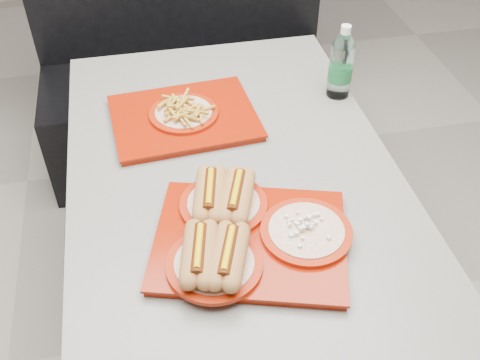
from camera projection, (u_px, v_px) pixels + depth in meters
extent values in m
plane|color=#9C968C|center=(235.00, 324.00, 2.05)|extent=(6.00, 6.00, 0.00)
cylinder|color=black|center=(235.00, 320.00, 2.03)|extent=(0.52, 0.52, 0.05)
cylinder|color=black|center=(234.00, 257.00, 1.80)|extent=(0.11, 0.11, 0.66)
cube|color=black|center=(234.00, 182.00, 1.58)|extent=(0.92, 1.42, 0.01)
cube|color=slate|center=(234.00, 176.00, 1.56)|extent=(0.90, 1.40, 0.04)
cube|color=black|center=(192.00, 114.00, 2.64)|extent=(1.30, 0.55, 0.45)
cube|color=maroon|center=(250.00, 242.00, 1.34)|extent=(0.52, 0.46, 0.02)
cube|color=maroon|center=(250.00, 238.00, 1.33)|extent=(0.53, 0.47, 0.01)
cylinder|color=#901A04|center=(214.00, 264.00, 1.26)|extent=(0.22, 0.22, 0.01)
cylinder|color=beige|center=(214.00, 262.00, 1.26)|extent=(0.18, 0.18, 0.00)
cylinder|color=#901A04|center=(224.00, 205.00, 1.40)|extent=(0.22, 0.22, 0.01)
cylinder|color=beige|center=(223.00, 203.00, 1.40)|extent=(0.18, 0.18, 0.00)
cylinder|color=#901A04|center=(306.00, 232.00, 1.33)|extent=(0.22, 0.22, 0.01)
cylinder|color=beige|center=(306.00, 230.00, 1.33)|extent=(0.18, 0.18, 0.00)
cube|color=maroon|center=(184.00, 119.00, 1.71)|extent=(0.44, 0.36, 0.02)
cube|color=maroon|center=(184.00, 116.00, 1.70)|extent=(0.45, 0.37, 0.01)
cylinder|color=#901A04|center=(184.00, 113.00, 1.69)|extent=(0.21, 0.21, 0.01)
cylinder|color=beige|center=(184.00, 112.00, 1.69)|extent=(0.17, 0.17, 0.00)
cylinder|color=silver|center=(340.00, 71.00, 1.76)|extent=(0.07, 0.07, 0.18)
cylinder|color=#18602F|center=(340.00, 73.00, 1.77)|extent=(0.08, 0.08, 0.05)
cone|color=silver|center=(345.00, 39.00, 1.69)|extent=(0.07, 0.07, 0.04)
cylinder|color=silver|center=(346.00, 29.00, 1.67)|extent=(0.03, 0.03, 0.02)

